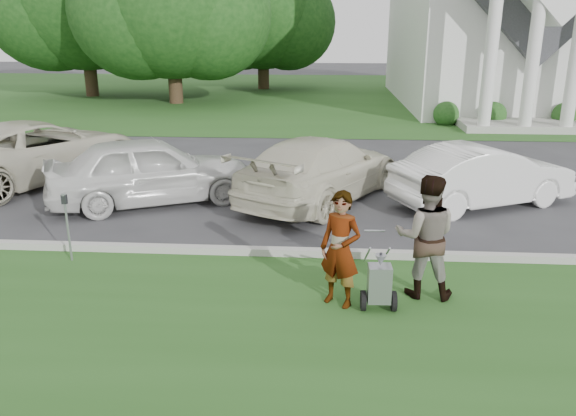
# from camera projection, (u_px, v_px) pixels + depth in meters

# --- Properties ---
(ground) EXTENTS (120.00, 120.00, 0.00)m
(ground) POSITION_uv_depth(u_px,v_px,m) (304.00, 269.00, 9.79)
(ground) COLOR #333335
(ground) RESTS_ON ground
(grass_strip) EXTENTS (80.00, 7.00, 0.01)m
(grass_strip) POSITION_uv_depth(u_px,v_px,m) (294.00, 367.00, 6.94)
(grass_strip) COLOR #25501B
(grass_strip) RESTS_ON ground
(church_lawn) EXTENTS (80.00, 30.00, 0.01)m
(church_lawn) POSITION_uv_depth(u_px,v_px,m) (321.00, 94.00, 35.43)
(church_lawn) COLOR #25501B
(church_lawn) RESTS_ON ground
(curb) EXTENTS (80.00, 0.18, 0.15)m
(curb) POSITION_uv_depth(u_px,v_px,m) (305.00, 253.00, 10.29)
(curb) COLOR #9E9E93
(curb) RESTS_ON ground
(tree_left) EXTENTS (10.63, 8.40, 9.71)m
(tree_left) POSITION_uv_depth(u_px,v_px,m) (170.00, 6.00, 29.62)
(tree_left) COLOR #332316
(tree_left) RESTS_ON ground
(tree_back) EXTENTS (9.61, 7.60, 8.89)m
(tree_back) POSITION_uv_depth(u_px,v_px,m) (263.00, 16.00, 37.08)
(tree_back) COLOR #332316
(tree_back) RESTS_ON ground
(striping_cart) EXTENTS (0.53, 1.04, 0.96)m
(striping_cart) POSITION_uv_depth(u_px,v_px,m) (379.00, 284.00, 8.24)
(striping_cart) COLOR black
(striping_cart) RESTS_ON ground
(person_left) EXTENTS (0.77, 0.69, 1.77)m
(person_left) POSITION_uv_depth(u_px,v_px,m) (340.00, 250.00, 8.27)
(person_left) COLOR #999999
(person_left) RESTS_ON ground
(person_right) EXTENTS (1.02, 0.84, 1.94)m
(person_right) POSITION_uv_depth(u_px,v_px,m) (426.00, 237.00, 8.54)
(person_right) COLOR #999999
(person_right) RESTS_ON ground
(parking_meter_near) EXTENTS (0.09, 0.08, 1.26)m
(parking_meter_near) POSITION_uv_depth(u_px,v_px,m) (67.00, 219.00, 9.87)
(parking_meter_near) COLOR #919499
(parking_meter_near) RESTS_ON ground
(car_a) EXTENTS (5.08, 6.52, 1.65)m
(car_a) POSITION_uv_depth(u_px,v_px,m) (36.00, 150.00, 15.28)
(car_a) COLOR beige
(car_a) RESTS_ON ground
(car_b) EXTENTS (5.10, 3.73, 1.61)m
(car_b) POSITION_uv_depth(u_px,v_px,m) (150.00, 170.00, 13.23)
(car_b) COLOR silver
(car_b) RESTS_ON ground
(car_c) EXTENTS (4.46, 5.70, 1.54)m
(car_c) POSITION_uv_depth(u_px,v_px,m) (321.00, 169.00, 13.51)
(car_c) COLOR beige
(car_c) RESTS_ON ground
(car_d) EXTENTS (4.61, 3.26, 1.44)m
(car_d) POSITION_uv_depth(u_px,v_px,m) (483.00, 176.00, 13.08)
(car_d) COLOR silver
(car_d) RESTS_ON ground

